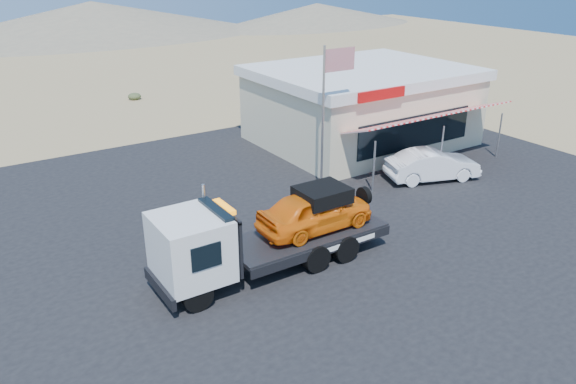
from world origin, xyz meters
The scene contains 6 objects.
ground centered at (0.00, 0.00, 0.00)m, with size 120.00×120.00×0.00m, color #9D8559.
asphalt_lot centered at (2.00, 3.00, 0.01)m, with size 32.00×24.00×0.02m, color black.
tow_truck centered at (-0.43, 0.28, 1.38)m, with size 7.65×2.27×2.56m.
white_sedan centered at (9.57, 2.90, 0.69)m, with size 1.43×4.09×1.35m, color white.
jerky_store centered at (10.50, 8.97, 1.99)m, with size 10.40×9.97×3.90m.
flagpole centered at (4.93, 4.50, 3.76)m, with size 1.55×0.10×6.00m.
Camera 1 is at (-8.36, -13.05, 9.20)m, focal length 35.00 mm.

